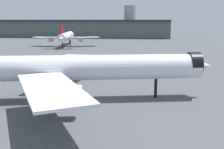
% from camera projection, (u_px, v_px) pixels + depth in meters
% --- Properties ---
extents(ground, '(900.00, 900.00, 0.00)m').
position_uv_depth(ground, '(93.00, 102.00, 60.40)').
color(ground, '#4C4F54').
extents(airliner_near_gate, '(61.40, 55.63, 16.18)m').
position_uv_depth(airliner_near_gate, '(77.00, 68.00, 61.09)').
color(airliner_near_gate, white).
rests_on(airliner_near_gate, ground).
extents(airliner_far_taxiway, '(44.62, 49.05, 14.50)m').
position_uv_depth(airliner_far_taxiway, '(66.00, 36.00, 184.68)').
color(airliner_far_taxiway, white).
rests_on(airliner_far_taxiway, ground).
extents(terminal_building, '(191.05, 45.43, 30.40)m').
position_uv_depth(terminal_building, '(74.00, 28.00, 271.63)').
color(terminal_building, '#475651').
rests_on(terminal_building, ground).
extents(traffic_cone_near_nose, '(0.51, 0.51, 0.64)m').
position_uv_depth(traffic_cone_near_nose, '(122.00, 70.00, 97.26)').
color(traffic_cone_near_nose, '#F2600C').
rests_on(traffic_cone_near_nose, ground).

